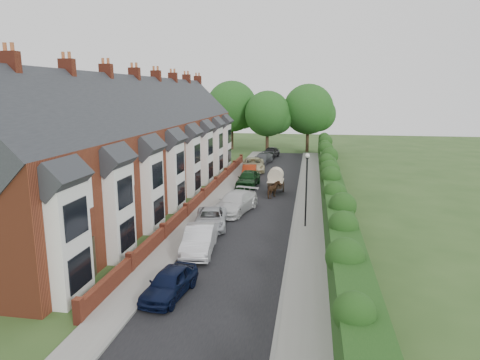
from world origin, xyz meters
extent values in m
plane|color=#2D4C1E|center=(0.00, 0.00, 0.00)|extent=(140.00, 140.00, 0.00)
cube|color=black|center=(-0.50, 11.00, 0.01)|extent=(6.00, 58.00, 0.02)
cube|color=#989790|center=(3.60, 11.00, 0.06)|extent=(2.20, 58.00, 0.12)
cube|color=#989790|center=(-4.35, 11.00, 0.06)|extent=(1.70, 58.00, 0.12)
cube|color=gray|center=(2.55, 11.00, 0.07)|extent=(0.18, 58.00, 0.13)
cube|color=gray|center=(-3.55, 11.00, 0.07)|extent=(0.18, 58.00, 0.13)
cube|color=#163D13|center=(5.40, 11.00, 1.25)|extent=(1.50, 58.00, 2.50)
cube|color=brown|center=(-11.00, 10.00, 3.25)|extent=(8.00, 40.00, 6.50)
cube|color=#26282D|center=(-11.00, 10.00, 6.50)|extent=(8.00, 40.20, 8.00)
cube|color=white|center=(-6.65, -8.10, 2.60)|extent=(0.70, 2.40, 5.20)
cube|color=black|center=(-6.28, -8.10, 1.40)|extent=(0.06, 1.80, 1.60)
cube|color=black|center=(-6.28, -8.10, 3.80)|extent=(0.06, 1.80, 1.60)
cube|color=#26282D|center=(-6.80, -8.10, 5.60)|extent=(1.70, 2.60, 1.70)
cube|color=#3F2D2D|center=(-6.96, -6.00, 1.05)|extent=(0.08, 0.90, 2.10)
cube|color=white|center=(-6.95, -6.10, 4.40)|extent=(0.12, 1.20, 1.60)
cube|color=white|center=(-6.65, -3.10, 2.60)|extent=(0.70, 2.40, 5.20)
cube|color=black|center=(-6.28, -3.10, 1.40)|extent=(0.06, 1.80, 1.60)
cube|color=black|center=(-6.28, -3.10, 3.80)|extent=(0.06, 1.80, 1.60)
cube|color=#26282D|center=(-6.80, -3.10, 5.60)|extent=(1.70, 2.60, 1.70)
cube|color=#3F2D2D|center=(-6.96, -1.00, 1.05)|extent=(0.08, 0.90, 2.10)
cube|color=white|center=(-6.95, -1.10, 4.40)|extent=(0.12, 1.20, 1.60)
cube|color=white|center=(-6.65, 1.90, 2.60)|extent=(0.70, 2.40, 5.20)
cube|color=black|center=(-6.28, 1.90, 1.40)|extent=(0.06, 1.80, 1.60)
cube|color=black|center=(-6.28, 1.90, 3.80)|extent=(0.06, 1.80, 1.60)
cube|color=#26282D|center=(-6.80, 1.90, 5.60)|extent=(1.70, 2.60, 1.70)
cube|color=#3F2D2D|center=(-6.96, 4.00, 1.05)|extent=(0.08, 0.90, 2.10)
cube|color=white|center=(-6.95, 3.90, 4.40)|extent=(0.12, 1.20, 1.60)
cube|color=white|center=(-6.65, 6.90, 2.60)|extent=(0.70, 2.40, 5.20)
cube|color=black|center=(-6.28, 6.90, 1.40)|extent=(0.06, 1.80, 1.60)
cube|color=black|center=(-6.28, 6.90, 3.80)|extent=(0.06, 1.80, 1.60)
cube|color=#26282D|center=(-6.80, 6.90, 5.60)|extent=(1.70, 2.60, 1.70)
cube|color=#3F2D2D|center=(-6.96, 9.00, 1.05)|extent=(0.08, 0.90, 2.10)
cube|color=white|center=(-6.95, 8.90, 4.40)|extent=(0.12, 1.20, 1.60)
cube|color=white|center=(-6.65, 11.90, 2.60)|extent=(0.70, 2.40, 5.20)
cube|color=black|center=(-6.28, 11.90, 1.40)|extent=(0.06, 1.80, 1.60)
cube|color=black|center=(-6.28, 11.90, 3.80)|extent=(0.06, 1.80, 1.60)
cube|color=#26282D|center=(-6.80, 11.90, 5.60)|extent=(1.70, 2.60, 1.70)
cube|color=#3F2D2D|center=(-6.96, 14.00, 1.05)|extent=(0.08, 0.90, 2.10)
cube|color=white|center=(-6.95, 13.90, 4.40)|extent=(0.12, 1.20, 1.60)
cube|color=white|center=(-6.65, 16.90, 2.60)|extent=(0.70, 2.40, 5.20)
cube|color=black|center=(-6.28, 16.90, 1.40)|extent=(0.06, 1.80, 1.60)
cube|color=black|center=(-6.28, 16.90, 3.80)|extent=(0.06, 1.80, 1.60)
cube|color=#26282D|center=(-6.80, 16.90, 5.60)|extent=(1.70, 2.60, 1.70)
cube|color=#3F2D2D|center=(-6.96, 19.00, 1.05)|extent=(0.08, 0.90, 2.10)
cube|color=white|center=(-6.95, 18.90, 4.40)|extent=(0.12, 1.20, 1.60)
cube|color=white|center=(-6.65, 21.90, 2.60)|extent=(0.70, 2.40, 5.20)
cube|color=black|center=(-6.28, 21.90, 1.40)|extent=(0.06, 1.80, 1.60)
cube|color=black|center=(-6.28, 21.90, 3.80)|extent=(0.06, 1.80, 1.60)
cube|color=#26282D|center=(-6.80, 21.90, 5.60)|extent=(1.70, 2.60, 1.70)
cube|color=#3F2D2D|center=(-6.96, 24.00, 1.05)|extent=(0.08, 0.90, 2.10)
cube|color=white|center=(-6.95, 23.90, 4.40)|extent=(0.12, 1.20, 1.60)
cube|color=white|center=(-6.65, 26.90, 2.60)|extent=(0.70, 2.40, 5.20)
cube|color=black|center=(-6.28, 26.90, 1.40)|extent=(0.06, 1.80, 1.60)
cube|color=black|center=(-6.28, 26.90, 3.80)|extent=(0.06, 1.80, 1.60)
cube|color=#26282D|center=(-6.80, 26.90, 5.60)|extent=(1.70, 2.60, 1.70)
cube|color=#3F2D2D|center=(-6.96, 29.00, 1.05)|extent=(0.08, 0.90, 2.10)
cube|color=white|center=(-6.95, 28.90, 4.40)|extent=(0.12, 1.20, 1.60)
cube|color=maroon|center=(-11.00, -5.00, 10.30)|extent=(0.90, 0.50, 1.60)
cylinder|color=#AB5C33|center=(-11.20, -5.00, 11.25)|extent=(0.20, 0.20, 0.50)
cylinder|color=#AB5C33|center=(-10.80, -5.00, 11.25)|extent=(0.20, 0.20, 0.50)
cube|color=maroon|center=(-11.00, 0.00, 10.30)|extent=(0.90, 0.50, 1.60)
cylinder|color=#AB5C33|center=(-11.20, 0.00, 11.25)|extent=(0.20, 0.20, 0.50)
cylinder|color=#AB5C33|center=(-10.80, 0.00, 11.25)|extent=(0.20, 0.20, 0.50)
cube|color=maroon|center=(-11.00, 5.00, 10.30)|extent=(0.90, 0.50, 1.60)
cylinder|color=#AB5C33|center=(-11.20, 5.00, 11.25)|extent=(0.20, 0.20, 0.50)
cylinder|color=#AB5C33|center=(-10.80, 5.00, 11.25)|extent=(0.20, 0.20, 0.50)
cube|color=maroon|center=(-11.00, 10.00, 10.30)|extent=(0.90, 0.50, 1.60)
cylinder|color=#AB5C33|center=(-11.20, 10.00, 11.25)|extent=(0.20, 0.20, 0.50)
cylinder|color=#AB5C33|center=(-10.80, 10.00, 11.25)|extent=(0.20, 0.20, 0.50)
cube|color=maroon|center=(-11.00, 15.00, 10.30)|extent=(0.90, 0.50, 1.60)
cylinder|color=#AB5C33|center=(-11.20, 15.00, 11.25)|extent=(0.20, 0.20, 0.50)
cylinder|color=#AB5C33|center=(-10.80, 15.00, 11.25)|extent=(0.20, 0.20, 0.50)
cube|color=maroon|center=(-11.00, 20.00, 10.30)|extent=(0.90, 0.50, 1.60)
cylinder|color=#AB5C33|center=(-11.20, 20.00, 11.25)|extent=(0.20, 0.20, 0.50)
cylinder|color=#AB5C33|center=(-10.80, 20.00, 11.25)|extent=(0.20, 0.20, 0.50)
cube|color=maroon|center=(-11.00, 25.00, 10.30)|extent=(0.90, 0.50, 1.60)
cylinder|color=#AB5C33|center=(-11.20, 25.00, 11.25)|extent=(0.20, 0.20, 0.50)
cylinder|color=#AB5C33|center=(-10.80, 25.00, 11.25)|extent=(0.20, 0.20, 0.50)
cube|color=maroon|center=(-11.00, 30.00, 10.30)|extent=(0.90, 0.50, 1.60)
cylinder|color=#AB5C33|center=(-11.20, 30.00, 11.25)|extent=(0.20, 0.20, 0.50)
cylinder|color=#AB5C33|center=(-10.80, 30.00, 11.25)|extent=(0.20, 0.20, 0.50)
cube|color=maroon|center=(-5.35, -7.50, 0.45)|extent=(0.30, 4.70, 0.90)
cube|color=maroon|center=(-5.35, -2.50, 0.45)|extent=(0.30, 4.70, 0.90)
cube|color=maroon|center=(-5.35, 2.50, 0.45)|extent=(0.30, 4.70, 0.90)
cube|color=maroon|center=(-5.35, 7.50, 0.45)|extent=(0.30, 4.70, 0.90)
cube|color=maroon|center=(-5.35, 12.50, 0.45)|extent=(0.30, 4.70, 0.90)
cube|color=maroon|center=(-5.35, 17.50, 0.45)|extent=(0.30, 4.70, 0.90)
cube|color=maroon|center=(-5.35, 22.50, 0.45)|extent=(0.30, 4.70, 0.90)
cube|color=maroon|center=(-5.35, 27.50, 0.45)|extent=(0.30, 4.70, 0.90)
cube|color=maroon|center=(-5.35, -10.00, 0.55)|extent=(0.35, 0.35, 1.10)
cube|color=maroon|center=(-5.35, -5.00, 0.55)|extent=(0.35, 0.35, 1.10)
cube|color=maroon|center=(-5.35, 0.00, 0.55)|extent=(0.35, 0.35, 1.10)
cube|color=maroon|center=(-5.35, 5.00, 0.55)|extent=(0.35, 0.35, 1.10)
cube|color=maroon|center=(-5.35, 10.00, 0.55)|extent=(0.35, 0.35, 1.10)
cube|color=maroon|center=(-5.35, 15.00, 0.55)|extent=(0.35, 0.35, 1.10)
cube|color=maroon|center=(-5.35, 20.00, 0.55)|extent=(0.35, 0.35, 1.10)
cube|color=maroon|center=(-5.35, 25.00, 0.55)|extent=(0.35, 0.35, 1.10)
cube|color=maroon|center=(-5.35, 30.00, 0.55)|extent=(0.35, 0.35, 1.10)
cylinder|color=black|center=(3.40, 4.00, 2.40)|extent=(0.12, 0.12, 4.80)
cylinder|color=black|center=(3.40, 4.00, 4.85)|extent=(0.20, 0.20, 0.10)
sphere|color=silver|center=(3.40, 4.00, 5.00)|extent=(0.32, 0.32, 0.32)
cylinder|color=#332316|center=(-3.00, 40.00, 2.38)|extent=(0.50, 0.50, 4.75)
sphere|color=#1F4416|center=(-3.00, 40.00, 5.89)|extent=(6.80, 6.80, 6.80)
sphere|color=#1F4416|center=(-1.64, 40.30, 5.23)|extent=(4.76, 4.76, 4.76)
cylinder|color=#332316|center=(3.00, 42.00, 2.62)|extent=(0.50, 0.50, 5.25)
sphere|color=#1F4416|center=(3.00, 42.00, 6.51)|extent=(7.60, 7.60, 7.60)
sphere|color=#1F4416|center=(4.52, 42.30, 5.78)|extent=(5.32, 5.32, 5.32)
cylinder|color=#332316|center=(-9.00, 43.00, 2.75)|extent=(0.50, 0.50, 5.50)
sphere|color=#1F4416|center=(-9.00, 43.00, 6.82)|extent=(8.00, 8.00, 8.00)
sphere|color=#1F4416|center=(-7.40, 43.30, 6.05)|extent=(5.60, 5.60, 5.60)
imported|color=black|center=(-2.52, -7.12, 0.65)|extent=(2.03, 3.99, 1.30)
imported|color=silver|center=(-2.58, -1.60, 0.77)|extent=(2.10, 4.79, 1.53)
imported|color=#BBBDC3|center=(-3.00, 3.00, 0.64)|extent=(2.83, 4.88, 1.28)
imported|color=silver|center=(-2.01, 7.00, 0.78)|extent=(3.39, 5.76, 1.57)
imported|color=black|center=(-2.36, 16.20, 0.79)|extent=(2.09, 4.73, 1.58)
imported|color=maroon|center=(-2.90, 20.66, 0.68)|extent=(1.76, 4.23, 1.36)
imported|color=beige|center=(-3.00, 24.40, 0.77)|extent=(3.32, 5.84, 1.54)
imported|color=#515458|center=(-2.50, 29.91, 0.67)|extent=(2.79, 4.93, 1.35)
imported|color=black|center=(-1.97, 35.00, 0.75)|extent=(2.55, 4.68, 1.51)
imported|color=#432A18|center=(0.52, 11.99, 0.72)|extent=(1.30, 1.88, 1.45)
cube|color=black|center=(0.52, 13.82, 0.91)|extent=(1.28, 2.14, 0.53)
cylinder|color=#C3B397|center=(0.52, 13.82, 1.66)|extent=(1.39, 1.34, 1.39)
cube|color=#C3B397|center=(0.52, 13.82, 1.18)|extent=(1.41, 2.19, 0.04)
cylinder|color=black|center=(-0.17, 14.47, 0.48)|extent=(0.09, 0.96, 0.96)
cylinder|color=black|center=(1.22, 14.47, 0.48)|extent=(0.09, 0.96, 0.96)
cylinder|color=black|center=(0.15, 12.65, 0.96)|extent=(0.06, 1.92, 0.06)
cylinder|color=black|center=(0.89, 12.65, 0.96)|extent=(0.06, 1.92, 0.06)
camera|label=1|loc=(3.64, -24.40, 9.19)|focal=32.00mm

